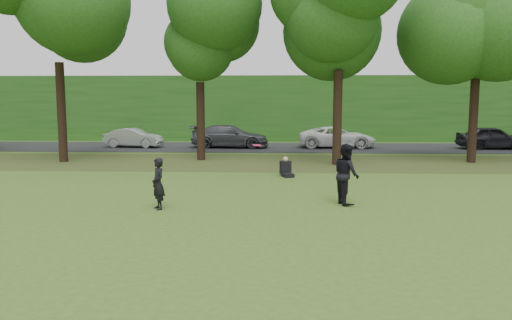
# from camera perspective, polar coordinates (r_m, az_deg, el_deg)

# --- Properties ---
(ground) EXTENTS (120.00, 120.00, 0.00)m
(ground) POSITION_cam_1_polar(r_m,az_deg,el_deg) (12.82, -2.60, -7.67)
(ground) COLOR #375219
(ground) RESTS_ON ground
(leaf_litter) EXTENTS (60.00, 7.00, 0.01)m
(leaf_litter) POSITION_cam_1_polar(r_m,az_deg,el_deg) (25.58, 0.06, -0.27)
(leaf_litter) COLOR #3F3416
(leaf_litter) RESTS_ON ground
(street) EXTENTS (70.00, 7.00, 0.02)m
(street) POSITION_cam_1_polar(r_m,az_deg,el_deg) (33.52, 0.68, 1.47)
(street) COLOR black
(street) RESTS_ON ground
(far_hedge) EXTENTS (70.00, 3.00, 5.00)m
(far_hedge) POSITION_cam_1_polar(r_m,az_deg,el_deg) (39.37, 0.99, 5.93)
(far_hedge) COLOR #1E4B15
(far_hedge) RESTS_ON ground
(player_left) EXTENTS (0.61, 0.67, 1.53)m
(player_left) POSITION_cam_1_polar(r_m,az_deg,el_deg) (14.95, -11.13, -2.68)
(player_left) COLOR black
(player_left) RESTS_ON ground
(player_right) EXTENTS (0.92, 1.06, 1.88)m
(player_right) POSITION_cam_1_polar(r_m,az_deg,el_deg) (15.62, 10.29, -1.59)
(player_right) COLOR black
(player_right) RESTS_ON ground
(parked_cars) EXTENTS (39.02, 3.94, 1.49)m
(parked_cars) POSITION_cam_1_polar(r_m,az_deg,el_deg) (32.94, -1.31, 2.65)
(parked_cars) COLOR black
(parked_cars) RESTS_ON street
(frisbee) EXTENTS (0.36, 0.36, 0.03)m
(frisbee) POSITION_cam_1_polar(r_m,az_deg,el_deg) (15.25, 0.11, 1.70)
(frisbee) COLOR #F2144F
(frisbee) RESTS_ON ground
(seated_person) EXTENTS (0.63, 0.82, 0.83)m
(seated_person) POSITION_cam_1_polar(r_m,az_deg,el_deg) (21.01, 3.46, -1.03)
(seated_person) COLOR black
(seated_person) RESTS_ON ground
(tree_line) EXTENTS (55.30, 7.90, 12.31)m
(tree_line) POSITION_cam_1_polar(r_m,az_deg,el_deg) (25.74, -0.74, 17.30)
(tree_line) COLOR black
(tree_line) RESTS_ON ground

